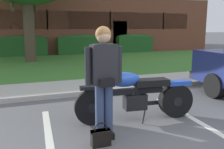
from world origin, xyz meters
name	(u,v)px	position (x,y,z in m)	size (l,w,h in m)	color
curb_strip	(107,91)	(0.00, 3.36, 0.06)	(60.00, 0.20, 0.12)	#B7B2A8
concrete_walk	(98,85)	(0.00, 4.21, 0.04)	(60.00, 1.50, 0.08)	#B7B2A8
grass_lawn	(68,64)	(0.00, 8.85, 0.03)	(60.00, 7.76, 0.06)	#3D752D
stall_stripe_1	(223,136)	(0.81, 0.20, 0.00)	(0.12, 4.40, 0.01)	silver
motorcycle	(140,94)	(-0.10, 1.30, 0.49)	(2.24, 0.82, 1.26)	black
rider_person	(104,75)	(-0.96, 0.81, 0.99)	(0.57, 0.31, 1.70)	black
handbag	(101,136)	(-1.10, 0.56, 0.14)	(0.28, 0.13, 0.36)	black
hedge_left	(24,45)	(-1.73, 12.99, 0.65)	(2.57, 0.90, 1.24)	#235623
hedge_center_left	(83,44)	(1.79, 12.99, 0.65)	(3.23, 0.90, 1.24)	#235623
hedge_center_right	(134,43)	(5.31, 12.99, 0.65)	(2.49, 0.90, 1.24)	#235623
brick_building	(39,23)	(-0.33, 18.96, 2.03)	(23.77, 11.83, 4.06)	brown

